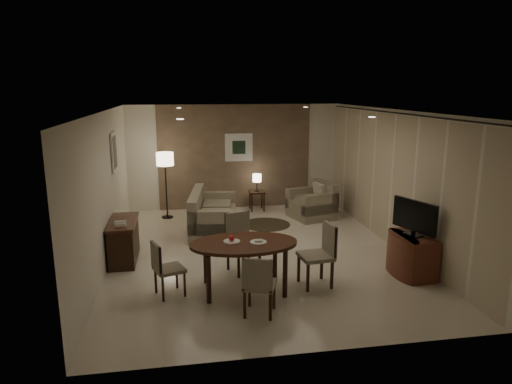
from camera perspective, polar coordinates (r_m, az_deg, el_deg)
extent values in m
cube|color=beige|center=(8.91, 0.22, -7.51)|extent=(5.50, 7.00, 0.00)
cube|color=white|center=(8.36, 0.23, 10.10)|extent=(5.50, 7.00, 0.00)
cube|color=#7B644D|center=(11.95, -2.65, 4.42)|extent=(5.50, 0.00, 2.70)
cube|color=silver|center=(8.52, -18.32, 0.33)|extent=(0.00, 7.00, 2.70)
cube|color=silver|center=(9.39, 16.99, 1.55)|extent=(0.00, 7.00, 2.70)
cube|color=#7B644D|center=(11.93, -2.64, 4.41)|extent=(3.96, 0.03, 2.70)
cylinder|color=black|center=(9.21, 17.13, 9.43)|extent=(0.03, 6.80, 0.03)
cube|color=silver|center=(11.88, -2.16, 5.60)|extent=(0.72, 0.03, 0.72)
cube|color=black|center=(11.87, -2.15, 5.59)|extent=(0.34, 0.01, 0.34)
cube|color=silver|center=(9.60, -17.32, 4.79)|extent=(0.03, 0.60, 0.80)
cube|color=gray|center=(9.60, -17.24, 4.79)|extent=(0.01, 0.46, 0.64)
cylinder|color=white|center=(6.44, -9.46, 8.97)|extent=(0.10, 0.10, 0.01)
cylinder|color=white|center=(7.04, 14.28, 9.06)|extent=(0.10, 0.10, 0.01)
cylinder|color=white|center=(10.04, -9.60, 10.31)|extent=(0.10, 0.10, 0.01)
cylinder|color=white|center=(10.43, 6.23, 10.50)|extent=(0.10, 0.10, 0.01)
cylinder|color=white|center=(7.09, -3.05, -6.19)|extent=(0.26, 0.26, 0.02)
cylinder|color=white|center=(7.05, 0.30, -6.28)|extent=(0.26, 0.26, 0.02)
sphere|color=red|center=(7.07, -3.05, -5.78)|extent=(0.09, 0.09, 0.09)
cube|color=white|center=(7.04, 0.30, -6.11)|extent=(0.12, 0.08, 0.03)
cylinder|color=#3E3422|center=(10.64, 1.30, -4.06)|extent=(1.11, 1.11, 0.01)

